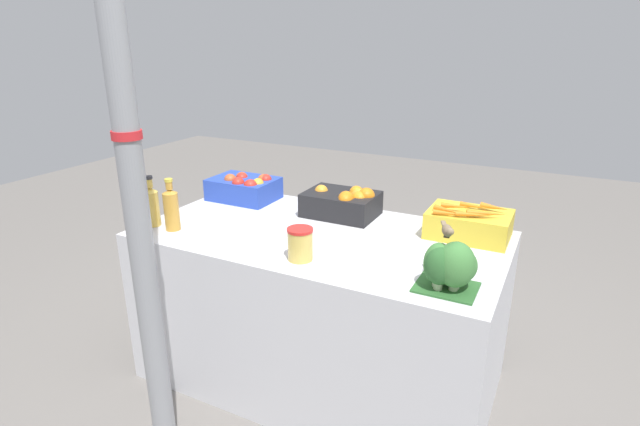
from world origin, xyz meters
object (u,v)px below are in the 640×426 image
object	(u,v)px
support_pole	(129,149)
apple_crate	(245,187)
carrot_crate	(469,223)
sparrow_bird	(448,231)
juice_bottle_amber	(171,208)
pickle_jar	(300,244)
orange_crate	(344,202)
broccoli_pile	(450,265)
juice_bottle_golden	(152,205)

from	to	relation	value
support_pole	apple_crate	bearing A→B (deg)	105.22
carrot_crate	sparrow_bird	world-z (taller)	sparrow_bird
support_pole	juice_bottle_amber	xyz separation A→B (m)	(-0.31, 0.49, -0.41)
pickle_jar	support_pole	bearing A→B (deg)	-130.24
orange_crate	pickle_jar	size ratio (longest dim) A/B	2.65
support_pole	carrot_crate	size ratio (longest dim) A/B	7.18
support_pole	pickle_jar	distance (m)	0.75
apple_crate	carrot_crate	distance (m)	1.24
carrot_crate	pickle_jar	size ratio (longest dim) A/B	2.65
juice_bottle_amber	sparrow_bird	distance (m)	1.29
apple_crate	carrot_crate	size ratio (longest dim) A/B	1.00
orange_crate	broccoli_pile	world-z (taller)	broccoli_pile
orange_crate	carrot_crate	world-z (taller)	orange_crate
broccoli_pile	juice_bottle_amber	xyz separation A→B (m)	(-1.31, 0.01, 0.01)
apple_crate	pickle_jar	world-z (taller)	apple_crate
orange_crate	support_pole	bearing A→B (deg)	-107.66
apple_crate	orange_crate	distance (m)	0.61
sparrow_bird	support_pole	bearing A→B (deg)	-89.05
orange_crate	carrot_crate	bearing A→B (deg)	-0.03
broccoli_pile	sparrow_bird	distance (m)	0.13
carrot_crate	broccoli_pile	xyz separation A→B (m)	(0.04, -0.56, 0.03)
support_pole	apple_crate	xyz separation A→B (m)	(-0.28, 1.03, -0.44)
carrot_crate	sparrow_bird	size ratio (longest dim) A/B	2.85
apple_crate	juice_bottle_golden	bearing A→B (deg)	-106.16
carrot_crate	pickle_jar	xyz separation A→B (m)	(-0.56, -0.57, 0.00)
apple_crate	sparrow_bird	size ratio (longest dim) A/B	2.85
juice_bottle_amber	pickle_jar	distance (m)	0.71
juice_bottle_amber	sparrow_bird	bearing A→B (deg)	0.37
broccoli_pile	juice_bottle_golden	world-z (taller)	juice_bottle_golden
orange_crate	sparrow_bird	xyz separation A→B (m)	(0.65, -0.54, 0.15)
broccoli_pile	pickle_jar	xyz separation A→B (m)	(-0.61, -0.01, -0.03)
support_pole	carrot_crate	bearing A→B (deg)	47.20
support_pole	sparrow_bird	distance (m)	1.13
sparrow_bird	orange_crate	bearing A→B (deg)	-155.86
juice_bottle_golden	juice_bottle_amber	bearing A→B (deg)	0.00
apple_crate	broccoli_pile	xyz separation A→B (m)	(1.28, -0.56, 0.03)
broccoli_pile	sparrow_bird	xyz separation A→B (m)	(-0.02, 0.02, 0.12)
juice_bottle_golden	juice_bottle_amber	distance (m)	0.12
support_pole	juice_bottle_amber	world-z (taller)	support_pole
carrot_crate	juice_bottle_golden	bearing A→B (deg)	-158.65
broccoli_pile	juice_bottle_amber	distance (m)	1.31
sparrow_bird	juice_bottle_golden	bearing A→B (deg)	-115.70
apple_crate	orange_crate	world-z (taller)	orange_crate
support_pole	juice_bottle_golden	distance (m)	0.77
pickle_jar	sparrow_bird	world-z (taller)	sparrow_bird
apple_crate	orange_crate	bearing A→B (deg)	0.15
apple_crate	juice_bottle_golden	distance (m)	0.57
juice_bottle_amber	apple_crate	bearing A→B (deg)	86.47
apple_crate	carrot_crate	bearing A→B (deg)	0.06
juice_bottle_amber	juice_bottle_golden	bearing A→B (deg)	180.00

